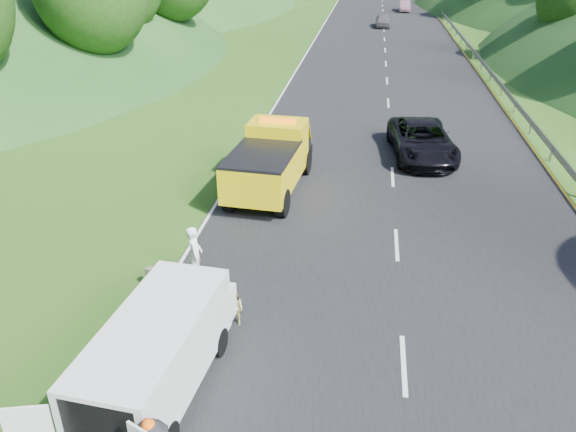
% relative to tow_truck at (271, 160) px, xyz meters
% --- Properties ---
extents(ground, '(320.00, 320.00, 0.00)m').
position_rel_tow_truck_xyz_m(ground, '(2.00, -7.91, -1.33)').
color(ground, '#38661E').
rests_on(ground, ground).
extents(road_surface, '(14.00, 200.00, 0.02)m').
position_rel_tow_truck_xyz_m(road_surface, '(5.00, 32.09, -1.32)').
color(road_surface, black).
rests_on(road_surface, ground).
extents(guardrail, '(0.06, 140.00, 1.52)m').
position_rel_tow_truck_xyz_m(guardrail, '(12.30, 44.59, -1.33)').
color(guardrail, gray).
rests_on(guardrail, ground).
extents(tree_line_left, '(14.00, 140.00, 14.00)m').
position_rel_tow_truck_xyz_m(tree_line_left, '(-17.00, 52.09, -1.33)').
color(tree_line_left, '#2C5318').
rests_on(tree_line_left, ground).
extents(tree_line_right, '(14.00, 140.00, 14.00)m').
position_rel_tow_truck_xyz_m(tree_line_right, '(25.00, 52.09, -1.33)').
color(tree_line_right, '#2C5318').
rests_on(tree_line_right, ground).
extents(tow_truck, '(2.86, 6.48, 2.71)m').
position_rel_tow_truck_xyz_m(tow_truck, '(0.00, 0.00, 0.00)').
color(tow_truck, black).
rests_on(tow_truck, ground).
extents(white_van, '(3.16, 5.98, 2.06)m').
position_rel_tow_truck_xyz_m(white_van, '(-0.54, -11.52, -0.16)').
color(white_van, black).
rests_on(white_van, ground).
extents(woman, '(0.66, 0.78, 1.84)m').
position_rel_tow_truck_xyz_m(woman, '(-1.07, -7.03, -1.33)').
color(woman, white).
rests_on(woman, ground).
extents(child, '(0.62, 0.56, 1.02)m').
position_rel_tow_truck_xyz_m(child, '(0.57, -8.93, -1.33)').
color(child, tan).
rests_on(child, ground).
extents(suitcase, '(0.43, 0.32, 0.62)m').
position_rel_tow_truck_xyz_m(suitcase, '(-2.28, -7.48, -1.02)').
color(suitcase, '#615948').
rests_on(suitcase, ground).
extents(passing_suv, '(3.28, 6.06, 1.61)m').
position_rel_tow_truck_xyz_m(passing_suv, '(6.36, 4.84, -1.33)').
color(passing_suv, black).
rests_on(passing_suv, ground).
extents(dist_car_a, '(1.63, 4.06, 1.38)m').
position_rel_tow_truck_xyz_m(dist_car_a, '(4.84, 46.34, -1.33)').
color(dist_car_a, '#46454A').
rests_on(dist_car_a, ground).
extents(dist_car_b, '(1.43, 4.11, 1.35)m').
position_rel_tow_truck_xyz_m(dist_car_b, '(7.88, 61.38, -1.33)').
color(dist_car_b, '#764E62').
rests_on(dist_car_b, ground).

